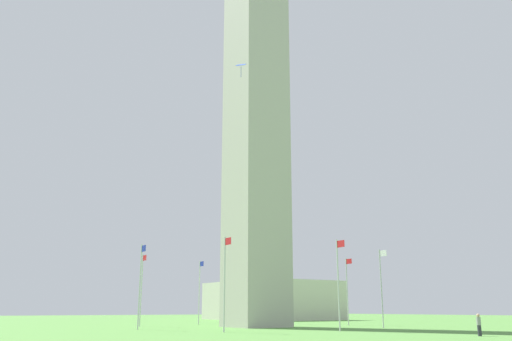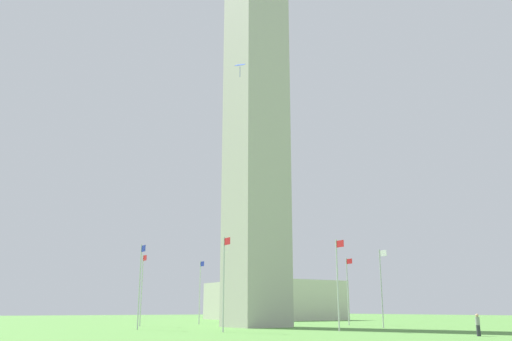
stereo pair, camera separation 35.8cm
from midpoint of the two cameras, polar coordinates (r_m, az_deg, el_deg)
name	(u,v)px [view 2 (the right image)]	position (r m, az deg, el deg)	size (l,w,h in m)	color
ground_plane	(256,327)	(63.23, 0.17, -16.16)	(260.00, 260.00, 0.00)	#548C3D
obelisk_monument	(256,97)	(68.19, 0.15, 7.70)	(6.07, 6.07, 55.20)	#B7B2A8
flagpole_n	(338,280)	(52.08, 8.81, -11.34)	(1.12, 0.14, 8.38)	silver
flagpole_ne	(382,284)	(61.88, 13.24, -11.59)	(1.12, 0.14, 8.38)	silver
flagpole_e	(348,288)	(71.81, 9.79, -12.09)	(1.12, 0.14, 8.38)	silver
flagpole_se	(277,290)	(76.93, 2.38, -12.42)	(1.12, 0.14, 8.38)	silver
flagpole_s	(200,289)	(75.28, -5.78, -12.32)	(1.12, 0.14, 8.38)	silver
flagpole_sw	(142,287)	(67.46, -11.77, -11.87)	(1.12, 0.14, 8.38)	silver
flagpole_w	(140,282)	(56.78, -11.94, -11.44)	(1.12, 0.14, 8.38)	silver
flagpole_nw	(224,279)	(49.62, -3.18, -11.34)	(1.12, 0.14, 8.38)	silver
person_gray_shirt	(478,325)	(45.64, 22.54, -14.79)	(0.32, 0.32, 1.64)	#2D2D38
kite_blue_diamond	(240,65)	(51.14, -1.49, 11.00)	(1.15, 1.15, 1.47)	blue
distant_building	(273,301)	(106.25, 1.87, -13.54)	(23.65, 17.40, 6.99)	beige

